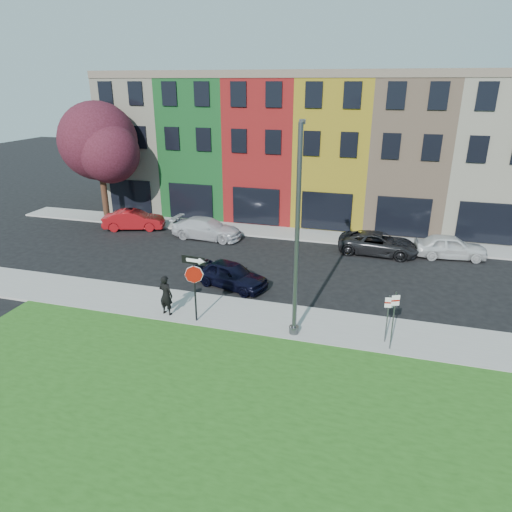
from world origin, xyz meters
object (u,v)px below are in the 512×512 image
(sedan_near, at_px, (231,275))
(stop_sign, at_px, (194,275))
(street_lamp, at_px, (297,234))
(man, at_px, (166,295))

(sedan_near, bearing_deg, stop_sign, -166.22)
(stop_sign, height_order, street_lamp, street_lamp)
(man, bearing_deg, stop_sign, -177.42)
(man, height_order, street_lamp, street_lamp)
(sedan_near, bearing_deg, street_lamp, -115.20)
(sedan_near, height_order, street_lamp, street_lamp)
(man, height_order, sedan_near, man)
(stop_sign, xyz_separation_m, man, (-1.49, 0.22, -1.20))
(sedan_near, relative_size, street_lamp, 0.50)
(stop_sign, bearing_deg, street_lamp, 8.84)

